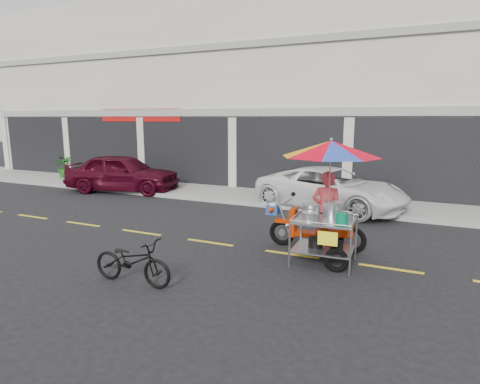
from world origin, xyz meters
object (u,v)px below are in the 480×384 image
at_px(maroon_sedan, 123,173).
at_px(white_pickup, 331,189).
at_px(food_vendor_rig, 327,183).
at_px(near_bicycle, 132,261).

distance_m(maroon_sedan, white_pickup, 8.15).
xyz_separation_m(maroon_sedan, white_pickup, (8.14, 0.33, -0.09)).
bearing_deg(white_pickup, food_vendor_rig, -154.69).
height_order(near_bicycle, food_vendor_rig, food_vendor_rig).
height_order(maroon_sedan, near_bicycle, maroon_sedan).
relative_size(maroon_sedan, white_pickup, 0.92).
relative_size(maroon_sedan, food_vendor_rig, 1.72).
xyz_separation_m(maroon_sedan, food_vendor_rig, (9.01, -4.27, 0.83)).
relative_size(white_pickup, food_vendor_rig, 1.87).
distance_m(white_pickup, near_bicycle, 7.59).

